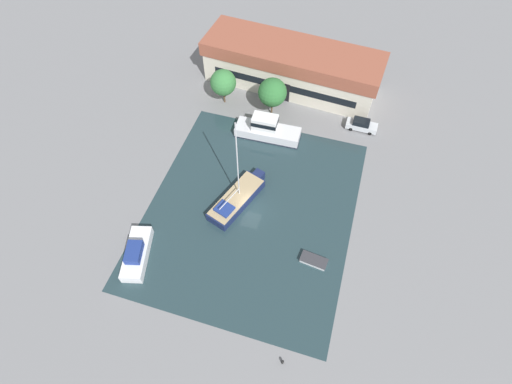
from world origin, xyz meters
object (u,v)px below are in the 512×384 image
quay_tree_by_water (223,83)px  warehouse_building (292,66)px  motor_cruiser (267,130)px  quay_tree_near_building (272,92)px  sailboat_moored (237,198)px  small_dinghy (314,261)px  parked_car (362,125)px  cabin_boat (137,253)px

quay_tree_by_water → warehouse_building: bearing=39.0°
motor_cruiser → quay_tree_near_building: bearing=5.2°
quay_tree_by_water → quay_tree_near_building: bearing=-3.2°
sailboat_moored → small_dinghy: bearing=-6.8°
quay_tree_near_building → quay_tree_by_water: (-8.19, 0.46, -0.42)m
quay_tree_by_water → small_dinghy: size_ratio=1.74×
quay_tree_near_building → parked_car: 14.72m
quay_tree_by_water → cabin_boat: quay_tree_by_water is taller
small_dinghy → cabin_boat: size_ratio=0.46×
warehouse_building → quay_tree_by_water: 11.98m
motor_cruiser → small_dinghy: bearing=-150.5°
sailboat_moored → quay_tree_by_water: bearing=133.5°
parked_car → sailboat_moored: 23.45m
small_dinghy → sailboat_moored: bearing=70.7°
quay_tree_by_water → motor_cruiser: size_ratio=0.60×
sailboat_moored → small_dinghy: size_ratio=4.18×
quay_tree_near_building → sailboat_moored: bearing=-89.4°
warehouse_building → small_dinghy: bearing=-66.5°
small_dinghy → cabin_boat: cabin_boat is taller
quay_tree_near_building → cabin_boat: size_ratio=0.88×
cabin_boat → parked_car: bearing=37.8°
sailboat_moored → motor_cruiser: bearing=107.2°
cabin_boat → quay_tree_near_building: bearing=58.4°
warehouse_building → sailboat_moored: (-0.94, -25.98, -2.84)m
quay_tree_by_water → small_dinghy: 31.76m
small_dinghy → quay_tree_near_building: bearing=33.5°
motor_cruiser → cabin_boat: size_ratio=1.33×
quay_tree_near_building → quay_tree_by_water: bearing=176.8°
quay_tree_near_building → quay_tree_by_water: size_ratio=1.09×
warehouse_building → quay_tree_by_water: warehouse_building is taller
small_dinghy → cabin_boat: (-21.06, -5.73, 0.62)m
warehouse_building → parked_car: size_ratio=6.18×
quay_tree_near_building → motor_cruiser: bearing=-83.0°
warehouse_building → cabin_boat: warehouse_building is taller
quay_tree_by_water → small_dinghy: (20.23, -24.21, -3.68)m
warehouse_building → cabin_boat: 38.92m
sailboat_moored → cabin_boat: size_ratio=1.93×
quay_tree_by_water → sailboat_moored: size_ratio=0.42×
parked_car → quay_tree_by_water: bearing=-88.2°
quay_tree_near_building → small_dinghy: 26.94m
parked_car → motor_cruiser: (-13.67, -5.71, 0.49)m
parked_car → sailboat_moored: sailboat_moored is taller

